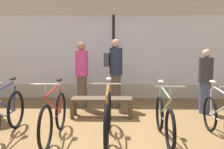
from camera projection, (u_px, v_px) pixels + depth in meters
ground_plane at (110, 136)px, 4.51m from camera, size 24.00×24.00×0.00m
shop_back_wall at (114, 46)px, 7.77m from camera, size 12.00×0.08×3.20m
bicycle_far_left at (4, 115)px, 4.44m from camera, size 0.46×1.80×1.06m
bicycle_left at (54, 116)px, 4.36m from camera, size 0.46×1.76×1.05m
bicycle_center at (108, 116)px, 4.39m from camera, size 0.46×1.80×1.06m
bicycle_right at (164, 118)px, 4.34m from camera, size 0.46×1.67×1.02m
bicycle_far_right at (220, 119)px, 4.29m from camera, size 0.46×1.69×1.02m
display_bench at (102, 101)px, 5.77m from camera, size 1.40×0.44×0.45m
customer_near_rack at (205, 80)px, 6.03m from camera, size 0.48×0.48×1.56m
customer_by_window at (115, 71)px, 6.60m from camera, size 0.51×0.37×1.83m
customer_mid_floor at (82, 73)px, 6.62m from camera, size 0.47×0.47×1.74m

